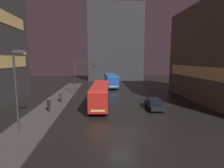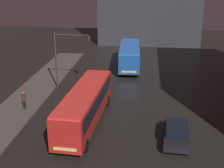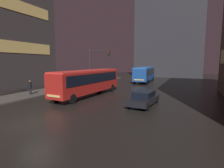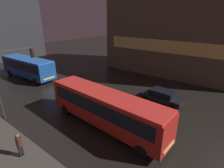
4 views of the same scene
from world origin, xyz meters
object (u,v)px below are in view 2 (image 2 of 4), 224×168
bus_near (85,103)px  car_taxi (177,133)px  traffic_light_main (68,51)px  pedestrian_mid (24,99)px  bus_far (130,54)px

bus_near → car_taxi: size_ratio=2.43×
bus_near → traffic_light_main: (-3.46, 8.28, 2.42)m
pedestrian_mid → traffic_light_main: size_ratio=0.27×
bus_far → bus_near: bearing=78.7°
bus_far → pedestrian_mid: bearing=57.3°
bus_near → car_taxi: bearing=168.0°
bus_near → pedestrian_mid: size_ratio=6.62×
bus_far → traffic_light_main: traffic_light_main is taller
bus_near → car_taxi: (7.42, -2.03, -1.22)m
bus_far → car_taxi: 20.11m
bus_near → traffic_light_main: bearing=-64.0°
car_taxi → traffic_light_main: (-10.88, 10.30, 3.64)m
bus_near → bus_far: size_ratio=1.14×
car_taxi → bus_far: bearing=-72.4°
bus_near → traffic_light_main: size_ratio=1.80×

